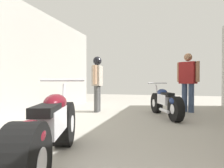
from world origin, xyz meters
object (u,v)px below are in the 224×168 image
motorcycle_black_naked (166,102)px  mechanic_in_blue (188,79)px  motorcycle_maroon_cruiser (50,131)px  mechanic_with_helmet (97,79)px

motorcycle_black_naked → mechanic_in_blue: bearing=59.1°
motorcycle_black_naked → motorcycle_maroon_cruiser: bearing=-108.4°
mechanic_in_blue → mechanic_with_helmet: size_ratio=1.06×
motorcycle_maroon_cruiser → motorcycle_black_naked: (1.15, 3.45, -0.02)m
motorcycle_maroon_cruiser → motorcycle_black_naked: bearing=71.6°
mechanic_with_helmet → motorcycle_maroon_cruiser: bearing=-77.8°
motorcycle_maroon_cruiser → mechanic_in_blue: size_ratio=1.15×
mechanic_in_blue → mechanic_with_helmet: mechanic_in_blue is taller
motorcycle_black_naked → mechanic_with_helmet: size_ratio=1.09×
motorcycle_maroon_cruiser → motorcycle_black_naked: motorcycle_maroon_cruiser is taller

